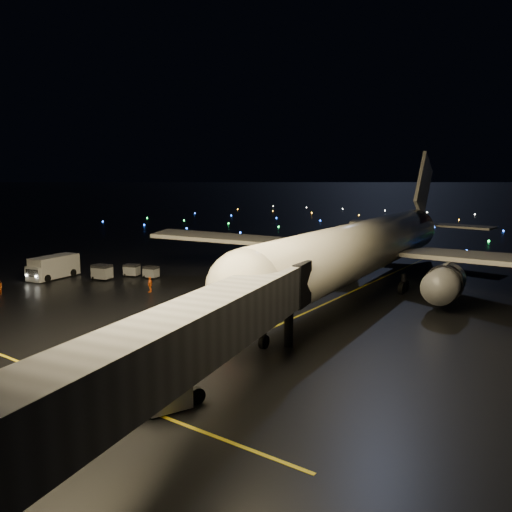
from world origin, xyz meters
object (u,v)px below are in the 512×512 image
object	(u,v)px
service_truck	(55,267)
baggage_cart_0	(132,270)
baggage_cart_2	(102,272)
baggage_cart_3	(69,266)
airliner	(374,216)
baggage_cart_1	(151,272)
pushback_tug	(157,381)
belt_loader	(208,317)
crew_c	(150,284)

from	to	relation	value
service_truck	baggage_cart_0	xyz separation A→B (m)	(7.19, 6.28, -0.65)
baggage_cart_2	baggage_cart_3	bearing A→B (deg)	163.74
airliner	baggage_cart_1	bearing A→B (deg)	-158.26
airliner	baggage_cart_1	xyz separation A→B (m)	(-24.68, -11.63, -7.45)
airliner	pushback_tug	bearing A→B (deg)	-91.42
airliner	pushback_tug	world-z (taller)	airliner
belt_loader	baggage_cart_2	world-z (taller)	belt_loader
pushback_tug	baggage_cart_0	size ratio (longest dim) A/B	2.52
baggage_cart_3	pushback_tug	bearing A→B (deg)	-39.11
belt_loader	service_truck	size ratio (longest dim) A/B	0.79
baggage_cart_0	baggage_cart_1	distance (m)	2.96
airliner	belt_loader	world-z (taller)	airliner
airliner	baggage_cart_0	xyz separation A→B (m)	(-27.58, -12.23, -7.42)
crew_c	baggage_cart_3	world-z (taller)	crew_c
airliner	crew_c	xyz separation A→B (m)	(-19.01, -17.13, -7.32)
service_truck	belt_loader	bearing A→B (deg)	-20.84
pushback_tug	baggage_cart_2	size ratio (longest dim) A/B	2.08
pushback_tug	baggage_cart_1	size ratio (longest dim) A/B	2.62
belt_loader	baggage_cart_0	bearing A→B (deg)	134.23
service_truck	baggage_cart_3	size ratio (longest dim) A/B	3.86
baggage_cart_2	baggage_cart_3	xyz separation A→B (m)	(-7.90, 0.76, -0.09)
pushback_tug	crew_c	size ratio (longest dim) A/B	2.63
baggage_cart_3	airliner	bearing A→B (deg)	11.58
pushback_tug	crew_c	world-z (taller)	pushback_tug
pushback_tug	service_truck	bearing A→B (deg)	177.75
service_truck	baggage_cart_1	size ratio (longest dim) A/B	4.41
airliner	baggage_cart_2	world-z (taller)	airliner
baggage_cart_0	baggage_cart_1	size ratio (longest dim) A/B	1.04
pushback_tug	baggage_cart_1	xyz separation A→B (m)	(-25.97, 24.10, -0.35)
baggage_cart_3	service_truck	bearing A→B (deg)	-69.60
pushback_tug	baggage_cart_2	distance (m)	36.20
belt_loader	baggage_cart_2	size ratio (longest dim) A/B	2.76
airliner	service_truck	xyz separation A→B (m)	(-34.77, -18.50, -6.77)
baggage_cart_0	baggage_cart_3	size ratio (longest dim) A/B	0.91
baggage_cart_0	belt_loader	bearing A→B (deg)	-45.69
baggage_cart_0	baggage_cart_3	world-z (taller)	baggage_cart_3
belt_loader	baggage_cart_1	bearing A→B (deg)	129.78
airliner	belt_loader	bearing A→B (deg)	-102.53
airliner	crew_c	distance (m)	26.62
belt_loader	baggage_cart_3	distance (m)	34.34
service_truck	airliner	bearing A→B (deg)	19.11
pushback_tug	belt_loader	world-z (taller)	belt_loader
service_truck	crew_c	distance (m)	15.83
belt_loader	baggage_cart_0	size ratio (longest dim) A/B	3.36
baggage_cart_1	baggage_cart_2	distance (m)	5.98
baggage_cart_0	baggage_cart_1	bearing A→B (deg)	-5.53
belt_loader	baggage_cart_2	bearing A→B (deg)	142.44
pushback_tug	baggage_cart_0	bearing A→B (deg)	164.13
belt_loader	baggage_cart_1	distance (m)	24.66
baggage_cart_3	baggage_cart_2	bearing A→B (deg)	-16.13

